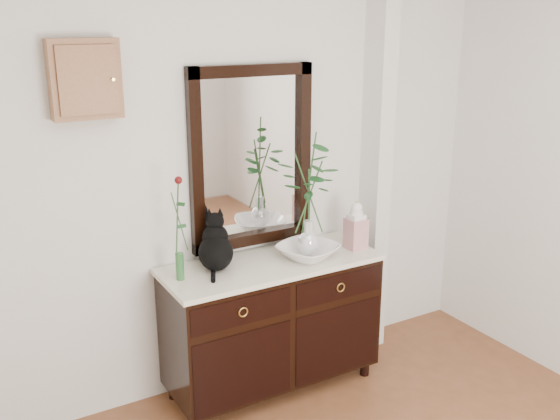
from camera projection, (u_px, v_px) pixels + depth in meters
wall_back at (236, 174)px, 3.74m from camera, size 3.60×0.04×2.70m
pilaster at (377, 158)px, 4.15m from camera, size 0.12×0.20×2.70m
sideboard at (272, 318)px, 3.84m from camera, size 1.33×0.52×0.82m
wall_mirror at (252, 158)px, 3.75m from camera, size 0.80×0.06×1.10m
key_cabinet at (85, 79)px, 3.12m from camera, size 0.35×0.10×0.40m
cat at (215, 242)px, 3.58m from camera, size 0.33×0.35×0.33m
lotus_bowl at (308, 251)px, 3.77m from camera, size 0.45×0.45×0.09m
vase_branches at (309, 194)px, 3.66m from camera, size 0.44×0.44×0.76m
bud_vase_rose at (178, 228)px, 3.38m from camera, size 0.10×0.10×0.60m
ginger_jar at (356, 225)px, 3.90m from camera, size 0.12×0.12×0.31m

